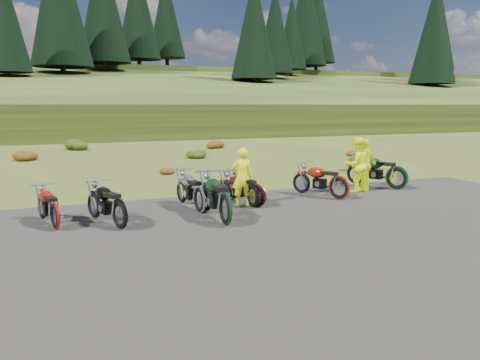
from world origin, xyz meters
name	(u,v)px	position (x,y,z in m)	size (l,w,h in m)	color
ground	(265,223)	(0.00, 0.00, 0.00)	(300.00, 300.00, 0.00)	#414C19
gravel_pad	(304,245)	(0.00, -2.00, 0.00)	(20.00, 12.00, 0.04)	black
hill_slope	(94,129)	(0.00, 50.00, 0.00)	(300.00, 46.00, 3.00)	#283612
hill_plateau	(73,117)	(0.00, 110.00, 0.00)	(300.00, 90.00, 9.17)	#283612
conifer_21	(5,18)	(-9.00, 50.00, 12.56)	(5.28, 5.28, 14.00)	black
conifer_23	(103,2)	(3.00, 62.00, 17.47)	(7.48, 7.48, 19.00)	black
conifer_24	(138,8)	(9.00, 68.00, 18.16)	(7.04, 7.04, 18.00)	black
conifer_25	(166,14)	(15.00, 74.00, 18.66)	(6.60, 6.60, 17.00)	black
conifer_26	(254,25)	(21.00, 49.00, 13.37)	(6.16, 6.16, 16.00)	black
conifer_27	(275,29)	(27.00, 55.00, 14.06)	(5.72, 5.72, 15.00)	black
conifer_28	(291,33)	(33.00, 61.00, 14.76)	(5.28, 5.28, 14.00)	black
conifer_29	(306,15)	(39.00, 67.00, 18.97)	(7.92, 7.92, 20.00)	black
conifer_30	(317,19)	(45.00, 73.00, 19.66)	(7.48, 7.48, 19.00)	black
conifer_31	(435,31)	(51.00, 48.00, 14.18)	(7.04, 7.04, 18.00)	black
conifer_32	(436,34)	(57.00, 54.00, 14.87)	(6.60, 6.60, 17.00)	black
conifer_33	(436,36)	(63.00, 60.00, 15.56)	(6.16, 6.16, 16.00)	black
conifer_34	(437,38)	(69.00, 66.00, 16.26)	(5.72, 5.72, 15.00)	black
conifer_35	(438,40)	(75.00, 72.00, 16.95)	(5.28, 5.28, 14.00)	black
conifer_36	(439,31)	(81.00, 78.00, 20.16)	(7.92, 7.92, 20.00)	black
shrub_2	(25,154)	(-6.20, 16.60, 0.38)	(1.30, 1.30, 0.77)	maroon
shrub_3	(78,143)	(-3.30, 21.90, 0.46)	(1.56, 1.56, 0.92)	black
shrub_4	(166,169)	(-0.40, 9.20, 0.23)	(0.77, 0.77, 0.45)	maroon
shrub_5	(196,153)	(2.50, 14.50, 0.31)	(1.03, 1.03, 0.61)	black
shrub_6	(214,143)	(5.40, 19.80, 0.38)	(1.30, 1.30, 0.77)	maroon
shrub_7	(365,160)	(8.30, 7.10, 0.46)	(1.56, 1.56, 0.92)	black
shrub_8	(350,152)	(11.20, 12.40, 0.23)	(0.77, 0.77, 0.45)	maroon
motorcycle_0	(120,230)	(-3.45, 0.69, 0.00)	(2.07, 0.69, 1.08)	black
motorcycle_1	(56,231)	(-4.86, 1.22, 0.00)	(1.86, 0.62, 0.97)	maroon
motorcycle_2	(226,226)	(-1.00, 0.10, 0.00)	(2.32, 0.77, 1.22)	black
motorcycle_3	(200,214)	(-1.20, 1.61, 0.00)	(2.11, 0.70, 1.10)	#9F9FA4
motorcycle_4	(257,208)	(0.55, 1.70, 0.00)	(1.90, 0.63, 0.99)	#410C0A
motorcycle_5	(253,208)	(0.42, 1.72, 0.00)	(1.95, 0.65, 1.02)	black
motorcycle_6	(339,200)	(3.36, 1.76, 0.00)	(2.12, 0.71, 1.11)	maroon
motorcycle_7	(396,190)	(6.19, 2.48, 0.00)	(2.32, 0.77, 1.22)	black
person_middle	(242,178)	(0.23, 2.06, 0.84)	(0.62, 0.40, 1.69)	#DBEA0C
person_right_a	(356,166)	(4.60, 2.64, 0.92)	(0.89, 0.70, 1.84)	#DBEA0C
person_right_b	(365,166)	(5.02, 2.73, 0.89)	(1.05, 0.44, 1.79)	#DBEA0C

